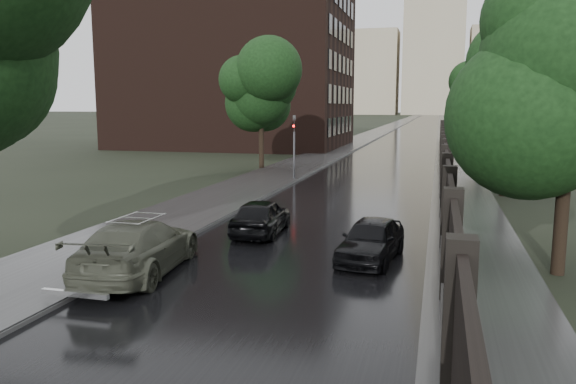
{
  "coord_description": "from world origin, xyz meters",
  "views": [
    {
      "loc": [
        4.21,
        -8.23,
        4.56
      ],
      "look_at": [
        -0.93,
        10.97,
        1.5
      ],
      "focal_mm": 35.0,
      "sensor_mm": 36.0,
      "label": 1
    }
  ],
  "objects": [
    {
      "name": "ground",
      "position": [
        0.0,
        0.0,
        0.0
      ],
      "size": [
        800.0,
        800.0,
        0.0
      ],
      "primitive_type": "plane",
      "color": "black",
      "rests_on": "ground"
    },
    {
      "name": "road",
      "position": [
        0.0,
        190.0,
        0.01
      ],
      "size": [
        8.0,
        420.0,
        0.02
      ],
      "primitive_type": "cube",
      "color": "black",
      "rests_on": "ground"
    },
    {
      "name": "sidewalk_left",
      "position": [
        -6.0,
        190.0,
        0.08
      ],
      "size": [
        4.0,
        420.0,
        0.16
      ],
      "primitive_type": "cube",
      "color": "#2D2D2D",
      "rests_on": "ground"
    },
    {
      "name": "verge_right",
      "position": [
        5.5,
        190.0,
        0.04
      ],
      "size": [
        3.0,
        420.0,
        0.08
      ],
      "primitive_type": "cube",
      "color": "#2D2D2D",
      "rests_on": "ground"
    },
    {
      "name": "fence_right",
      "position": [
        4.6,
        32.01,
        1.01
      ],
      "size": [
        0.45,
        75.72,
        2.7
      ],
      "color": "#383533",
      "rests_on": "ground"
    },
    {
      "name": "tree_left_far",
      "position": [
        -8.0,
        30.0,
        5.24
      ],
      "size": [
        4.25,
        4.25,
        7.39
      ],
      "color": "black",
      "rests_on": "ground"
    },
    {
      "name": "tree_right_a",
      "position": [
        7.5,
        8.0,
        4.95
      ],
      "size": [
        4.08,
        4.08,
        7.01
      ],
      "color": "black",
      "rests_on": "ground"
    },
    {
      "name": "tree_right_b",
      "position": [
        7.5,
        22.0,
        4.95
      ],
      "size": [
        4.08,
        4.08,
        7.01
      ],
      "color": "black",
      "rests_on": "ground"
    },
    {
      "name": "tree_right_c",
      "position": [
        7.5,
        40.0,
        4.95
      ],
      "size": [
        4.08,
        4.08,
        7.01
      ],
      "color": "black",
      "rests_on": "ground"
    },
    {
      "name": "traffic_light",
      "position": [
        -4.3,
        24.99,
        2.4
      ],
      "size": [
        0.16,
        0.32,
        4.0
      ],
      "color": "#59595E",
      "rests_on": "ground"
    },
    {
      "name": "brick_building",
      "position": [
        -18.0,
        52.0,
        10.0
      ],
      "size": [
        24.0,
        18.0,
        20.0
      ],
      "primitive_type": "cube",
      "color": "black",
      "rests_on": "ground"
    },
    {
      "name": "stalinist_tower",
      "position": [
        0.0,
        300.0,
        38.38
      ],
      "size": [
        92.0,
        30.0,
        159.0
      ],
      "color": "tan",
      "rests_on": "ground"
    },
    {
      "name": "volga_sedan",
      "position": [
        -3.6,
        5.1,
        0.75
      ],
      "size": [
        2.72,
        5.4,
        1.5
      ],
      "primitive_type": "imported",
      "rotation": [
        0.0,
        0.0,
        3.26
      ],
      "color": "#494D3D",
      "rests_on": "ground"
    },
    {
      "name": "hatchback_left",
      "position": [
        -1.8,
        10.5,
        0.66
      ],
      "size": [
        1.73,
        3.92,
        1.31
      ],
      "primitive_type": "imported",
      "rotation": [
        0.0,
        0.0,
        3.19
      ],
      "color": "black",
      "rests_on": "ground"
    },
    {
      "name": "car_right_near",
      "position": [
        2.4,
        8.06,
        0.64
      ],
      "size": [
        1.95,
        3.91,
        1.28
      ],
      "primitive_type": "imported",
      "rotation": [
        0.0,
        0.0,
        -0.12
      ],
      "color": "black",
      "rests_on": "ground"
    }
  ]
}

